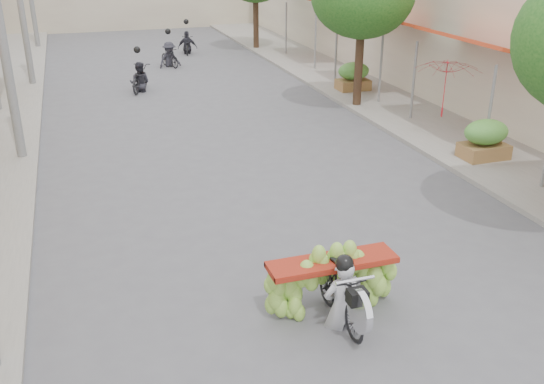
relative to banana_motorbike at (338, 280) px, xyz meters
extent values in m
cube|color=gray|center=(7.37, 12.28, -0.63)|extent=(4.00, 60.00, 0.12)
cylinder|color=slate|center=(-5.93, 18.08, 0.59)|extent=(0.08, 0.08, 2.55)
cube|color=beige|center=(12.37, 11.28, 2.31)|extent=(8.00, 40.00, 6.00)
cube|color=#B43618|center=(7.49, 7.28, 2.06)|extent=(1.77, 4.20, 0.53)
cylinder|color=slate|center=(6.67, 5.38, 0.59)|extent=(0.08, 0.08, 2.55)
cylinder|color=slate|center=(6.67, 9.18, 0.59)|extent=(0.08, 0.08, 2.55)
cube|color=#B43618|center=(7.49, 13.28, 2.06)|extent=(1.77, 4.20, 0.53)
cylinder|color=slate|center=(6.67, 11.38, 0.59)|extent=(0.08, 0.08, 2.55)
cylinder|color=slate|center=(6.67, 15.18, 0.59)|extent=(0.08, 0.08, 2.55)
cube|color=#B43618|center=(7.49, 19.28, 2.06)|extent=(1.77, 4.20, 0.53)
cylinder|color=slate|center=(6.67, 17.38, 0.59)|extent=(0.08, 0.08, 2.55)
cylinder|color=slate|center=(6.67, 21.18, 0.59)|extent=(0.08, 0.08, 2.55)
cylinder|color=#3A2719|center=(5.77, 11.28, 0.91)|extent=(0.28, 0.28, 3.20)
cylinder|color=#3A2719|center=(5.77, 23.28, 0.91)|extent=(0.28, 0.28, 3.20)
cube|color=brown|center=(6.57, 5.28, -0.32)|extent=(1.20, 0.80, 0.50)
ellipsoid|color=#4B8F35|center=(6.57, 5.28, 0.26)|extent=(1.20, 0.88, 0.66)
cube|color=brown|center=(6.57, 13.28, -0.32)|extent=(1.20, 0.80, 0.50)
ellipsoid|color=#4B8F35|center=(6.57, 13.28, 0.26)|extent=(1.20, 0.88, 0.66)
imported|color=black|center=(0.00, -0.13, -0.19)|extent=(0.48, 1.69, 0.99)
cylinder|color=silver|center=(0.00, -0.78, -0.07)|extent=(0.10, 0.66, 0.66)
cube|color=black|center=(0.00, -0.68, 0.11)|extent=(0.28, 0.22, 0.22)
cylinder|color=silver|center=(0.00, -0.58, 0.33)|extent=(0.60, 0.05, 0.05)
cube|color=maroon|center=(0.00, 0.22, 0.19)|extent=(2.06, 0.55, 0.10)
imported|color=#B5B6BD|center=(0.00, -0.18, 0.43)|extent=(0.59, 0.44, 1.64)
sphere|color=black|center=(0.00, -0.21, 1.22)|extent=(0.28, 0.28, 0.28)
imported|color=#A4151D|center=(6.37, 6.99, 1.74)|extent=(2.30, 2.30, 1.65)
imported|color=white|center=(6.65, 13.53, 0.31)|extent=(0.99, 0.96, 1.76)
imported|color=black|center=(-1.08, 16.05, -0.20)|extent=(1.24, 1.84, 0.97)
imported|color=#27272F|center=(-1.08, 16.05, 0.44)|extent=(0.92, 0.75, 1.65)
sphere|color=black|center=(-1.08, 16.05, 0.89)|extent=(0.26, 0.26, 0.26)
imported|color=black|center=(0.76, 20.28, -0.25)|extent=(0.92, 1.55, 0.88)
imported|color=#27272F|center=(0.76, 20.28, 0.44)|extent=(1.18, 0.89, 1.65)
sphere|color=black|center=(0.76, 20.28, 0.89)|extent=(0.26, 0.26, 0.26)
imported|color=black|center=(2.15, 23.24, -0.28)|extent=(0.87, 1.52, 0.81)
imported|color=#27272F|center=(2.15, 23.24, 0.44)|extent=(1.07, 0.77, 1.65)
sphere|color=black|center=(2.15, 23.24, 0.89)|extent=(0.26, 0.26, 0.26)
camera|label=1|loc=(-3.48, -7.30, 4.91)|focal=40.00mm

